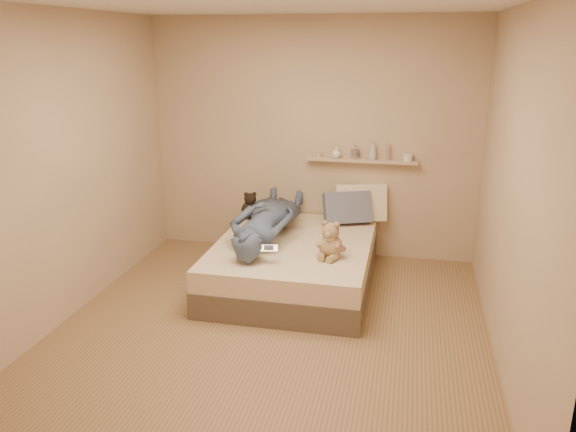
% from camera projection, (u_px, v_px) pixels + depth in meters
% --- Properties ---
extents(room, '(3.80, 3.80, 3.80)m').
position_uv_depth(room, '(270.00, 179.00, 4.38)').
color(room, olive).
rests_on(room, ground).
extents(bed, '(1.50, 1.90, 0.45)m').
position_uv_depth(bed, '(294.00, 263.00, 5.57)').
color(bed, brown).
rests_on(bed, floor).
extents(game_console, '(0.17, 0.10, 0.05)m').
position_uv_depth(game_console, '(269.00, 248.00, 4.93)').
color(game_console, '#ABAEB2').
rests_on(game_console, bed).
extents(teddy_bear, '(0.29, 0.29, 0.35)m').
position_uv_depth(teddy_bear, '(330.00, 242.00, 5.06)').
color(teddy_bear, tan).
rests_on(teddy_bear, bed).
extents(dark_plush, '(0.20, 0.20, 0.31)m').
position_uv_depth(dark_plush, '(250.00, 207.00, 6.17)').
color(dark_plush, black).
rests_on(dark_plush, bed).
extents(pillow_cream, '(0.59, 0.39, 0.42)m').
position_uv_depth(pillow_cream, '(360.00, 203.00, 6.10)').
color(pillow_cream, beige).
rests_on(pillow_cream, bed).
extents(pillow_grey, '(0.56, 0.43, 0.37)m').
position_uv_depth(pillow_grey, '(347.00, 208.00, 6.00)').
color(pillow_grey, slate).
rests_on(pillow_grey, bed).
extents(person, '(0.62, 1.63, 0.39)m').
position_uv_depth(person, '(267.00, 219.00, 5.57)').
color(person, '#424D68').
rests_on(person, bed).
extents(wall_shelf, '(1.20, 0.12, 0.03)m').
position_uv_depth(wall_shelf, '(361.00, 160.00, 6.04)').
color(wall_shelf, tan).
rests_on(wall_shelf, wall_back).
extents(shelf_bottles, '(1.04, 0.11, 0.20)m').
position_uv_depth(shelf_bottles, '(364.00, 153.00, 6.01)').
color(shelf_bottles, beige).
rests_on(shelf_bottles, wall_shelf).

